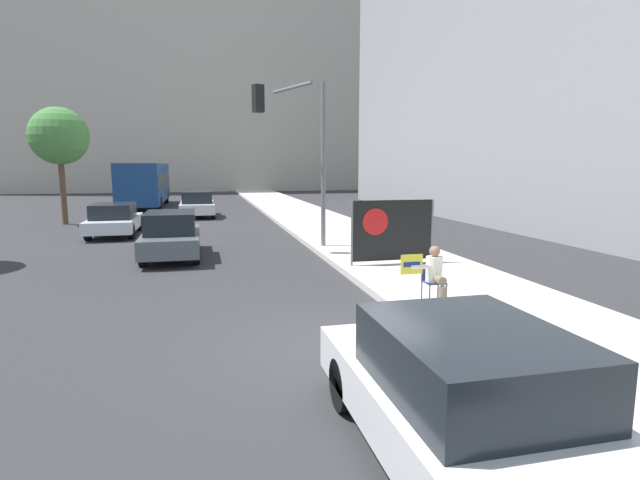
{
  "coord_description": "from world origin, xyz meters",
  "views": [
    {
      "loc": [
        -2.15,
        -7.57,
        2.97
      ],
      "look_at": [
        0.63,
        4.1,
        1.16
      ],
      "focal_mm": 28.0,
      "sensor_mm": 36.0,
      "label": 1
    }
  ],
  "objects_px": {
    "traffic_light_pole": "(300,136)",
    "city_bus_on_road": "(145,182)",
    "parked_car_curbside": "(463,394)",
    "car_on_road_midblock": "(114,219)",
    "protest_banner": "(392,230)",
    "car_on_road_nearest": "(171,235)",
    "seated_protester": "(435,273)",
    "street_tree_midblock": "(59,136)",
    "car_on_road_distant": "(197,204)"
  },
  "relations": [
    {
      "from": "traffic_light_pole",
      "to": "city_bus_on_road",
      "type": "xyz_separation_m",
      "value": [
        -6.99,
        20.44,
        -2.13
      ]
    },
    {
      "from": "parked_car_curbside",
      "to": "protest_banner",
      "type": "bearing_deg",
      "value": 72.76
    },
    {
      "from": "parked_car_curbside",
      "to": "seated_protester",
      "type": "bearing_deg",
      "value": 66.77
    },
    {
      "from": "seated_protester",
      "to": "street_tree_midblock",
      "type": "height_order",
      "value": "street_tree_midblock"
    },
    {
      "from": "parked_car_curbside",
      "to": "city_bus_on_road",
      "type": "height_order",
      "value": "city_bus_on_road"
    },
    {
      "from": "parked_car_curbside",
      "to": "car_on_road_midblock",
      "type": "xyz_separation_m",
      "value": [
        -6.06,
        18.21,
        -0.04
      ]
    },
    {
      "from": "city_bus_on_road",
      "to": "car_on_road_midblock",
      "type": "bearing_deg",
      "value": -89.43
    },
    {
      "from": "city_bus_on_road",
      "to": "street_tree_midblock",
      "type": "distance_m",
      "value": 10.43
    },
    {
      "from": "traffic_light_pole",
      "to": "street_tree_midblock",
      "type": "relative_size",
      "value": 0.96
    },
    {
      "from": "protest_banner",
      "to": "car_on_road_midblock",
      "type": "xyz_separation_m",
      "value": [
        -8.83,
        9.28,
        -0.45
      ]
    },
    {
      "from": "protest_banner",
      "to": "car_on_road_midblock",
      "type": "distance_m",
      "value": 12.82
    },
    {
      "from": "parked_car_curbside",
      "to": "street_tree_midblock",
      "type": "bearing_deg",
      "value": 111.67
    },
    {
      "from": "protest_banner",
      "to": "car_on_road_nearest",
      "type": "height_order",
      "value": "protest_banner"
    },
    {
      "from": "seated_protester",
      "to": "traffic_light_pole",
      "type": "bearing_deg",
      "value": 97.07
    },
    {
      "from": "traffic_light_pole",
      "to": "city_bus_on_road",
      "type": "distance_m",
      "value": 21.7
    },
    {
      "from": "city_bus_on_road",
      "to": "seated_protester",
      "type": "bearing_deg",
      "value": -73.34
    },
    {
      "from": "seated_protester",
      "to": "street_tree_midblock",
      "type": "distance_m",
      "value": 21.61
    },
    {
      "from": "car_on_road_nearest",
      "to": "city_bus_on_road",
      "type": "distance_m",
      "value": 20.57
    },
    {
      "from": "traffic_light_pole",
      "to": "street_tree_midblock",
      "type": "bearing_deg",
      "value": 132.66
    },
    {
      "from": "car_on_road_nearest",
      "to": "car_on_road_midblock",
      "type": "relative_size",
      "value": 0.99
    },
    {
      "from": "seated_protester",
      "to": "protest_banner",
      "type": "relative_size",
      "value": 0.47
    },
    {
      "from": "parked_car_curbside",
      "to": "car_on_road_nearest",
      "type": "height_order",
      "value": "car_on_road_nearest"
    },
    {
      "from": "car_on_road_midblock",
      "to": "street_tree_midblock",
      "type": "xyz_separation_m",
      "value": [
        -3.08,
        4.8,
        3.65
      ]
    },
    {
      "from": "protest_banner",
      "to": "city_bus_on_road",
      "type": "height_order",
      "value": "city_bus_on_road"
    },
    {
      "from": "traffic_light_pole",
      "to": "parked_car_curbside",
      "type": "xyz_separation_m",
      "value": [
        -0.78,
        -12.24,
        -3.17
      ]
    },
    {
      "from": "parked_car_curbside",
      "to": "car_on_road_nearest",
      "type": "xyz_separation_m",
      "value": [
        -3.43,
        12.33,
        0.02
      ]
    },
    {
      "from": "parked_car_curbside",
      "to": "car_on_road_distant",
      "type": "relative_size",
      "value": 0.98
    },
    {
      "from": "car_on_road_distant",
      "to": "car_on_road_midblock",
      "type": "bearing_deg",
      "value": -115.94
    },
    {
      "from": "car_on_road_midblock",
      "to": "street_tree_midblock",
      "type": "distance_m",
      "value": 6.78
    },
    {
      "from": "parked_car_curbside",
      "to": "traffic_light_pole",
      "type": "bearing_deg",
      "value": 86.35
    },
    {
      "from": "protest_banner",
      "to": "traffic_light_pole",
      "type": "distance_m",
      "value": 4.75
    },
    {
      "from": "car_on_road_midblock",
      "to": "car_on_road_distant",
      "type": "distance_m",
      "value": 7.72
    },
    {
      "from": "car_on_road_nearest",
      "to": "seated_protester",
      "type": "bearing_deg",
      "value": -53.28
    },
    {
      "from": "car_on_road_distant",
      "to": "protest_banner",
      "type": "bearing_deg",
      "value": -71.4
    },
    {
      "from": "car_on_road_distant",
      "to": "parked_car_curbside",
      "type": "bearing_deg",
      "value": -83.9
    },
    {
      "from": "protest_banner",
      "to": "street_tree_midblock",
      "type": "xyz_separation_m",
      "value": [
        -11.91,
        14.08,
        3.2
      ]
    },
    {
      "from": "seated_protester",
      "to": "city_bus_on_road",
      "type": "xyz_separation_m",
      "value": [
        -8.31,
        27.78,
        0.98
      ]
    },
    {
      "from": "traffic_light_pole",
      "to": "seated_protester",
      "type": "bearing_deg",
      "value": -79.78
    },
    {
      "from": "traffic_light_pole",
      "to": "car_on_road_midblock",
      "type": "relative_size",
      "value": 1.29
    },
    {
      "from": "parked_car_curbside",
      "to": "car_on_road_midblock",
      "type": "relative_size",
      "value": 0.95
    },
    {
      "from": "city_bus_on_road",
      "to": "protest_banner",
      "type": "bearing_deg",
      "value": -69.29
    },
    {
      "from": "parked_car_curbside",
      "to": "car_on_road_distant",
      "type": "xyz_separation_m",
      "value": [
        -2.69,
        25.15,
        0.01
      ]
    },
    {
      "from": "seated_protester",
      "to": "city_bus_on_road",
      "type": "relative_size",
      "value": 0.1
    },
    {
      "from": "street_tree_midblock",
      "to": "protest_banner",
      "type": "bearing_deg",
      "value": -49.77
    },
    {
      "from": "traffic_light_pole",
      "to": "car_on_road_midblock",
      "type": "distance_m",
      "value": 9.63
    },
    {
      "from": "parked_car_curbside",
      "to": "city_bus_on_road",
      "type": "distance_m",
      "value": 33.28
    },
    {
      "from": "city_bus_on_road",
      "to": "parked_car_curbside",
      "type": "bearing_deg",
      "value": -79.25
    },
    {
      "from": "car_on_road_midblock",
      "to": "city_bus_on_road",
      "type": "bearing_deg",
      "value": 90.57
    },
    {
      "from": "car_on_road_distant",
      "to": "city_bus_on_road",
      "type": "bearing_deg",
      "value": 115.05
    },
    {
      "from": "traffic_light_pole",
      "to": "car_on_road_nearest",
      "type": "relative_size",
      "value": 1.3
    }
  ]
}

